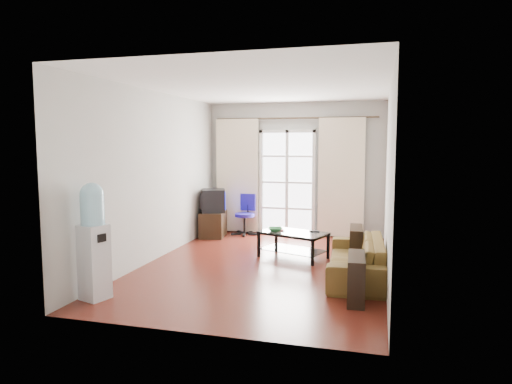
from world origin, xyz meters
TOP-DOWN VIEW (x-y plane):
  - floor at (0.00, 0.00)m, footprint 5.20×5.20m
  - ceiling at (0.00, 0.00)m, footprint 5.20×5.20m
  - wall_back at (0.00, 2.60)m, footprint 3.60×0.02m
  - wall_front at (0.00, -2.60)m, footprint 3.60×0.02m
  - wall_left at (-1.80, 0.00)m, footprint 0.02×5.20m
  - wall_right at (1.80, 0.00)m, footprint 0.02×5.20m
  - french_door at (-0.15, 2.54)m, footprint 1.16×0.06m
  - curtain_rod at (0.00, 2.50)m, footprint 3.30×0.04m
  - curtain_left at (-1.20, 2.48)m, footprint 0.90×0.07m
  - curtain_right at (0.95, 2.48)m, footprint 0.90×0.07m
  - radiator at (0.80, 2.50)m, footprint 0.64×0.12m
  - sofa at (1.39, -0.24)m, footprint 1.96×0.93m
  - coffee_table at (0.34, 0.63)m, footprint 1.20×0.92m
  - bowl at (0.04, 0.61)m, footprint 0.38×0.38m
  - book at (0.01, 0.66)m, footprint 0.31×0.32m
  - remote at (0.67, 0.74)m, footprint 0.17×0.05m
  - tv_stand at (-1.54, 1.92)m, footprint 0.57×0.76m
  - crt_tv at (-1.54, 1.90)m, footprint 0.61×0.62m
  - task_chair at (-0.97, 2.28)m, footprint 0.63×0.63m
  - water_cooler at (-1.60, -1.97)m, footprint 0.36×0.36m

SIDE VIEW (x-z plane):
  - floor at x=0.00m, z-range 0.00..0.00m
  - task_chair at x=-0.97m, z-range -0.17..0.66m
  - tv_stand at x=-1.54m, z-range 0.00..0.51m
  - sofa at x=1.39m, z-range 0.00..0.55m
  - coffee_table at x=0.34m, z-range 0.06..0.49m
  - radiator at x=0.80m, z-range 0.01..0.65m
  - remote at x=0.67m, z-range 0.43..0.45m
  - book at x=0.01m, z-range 0.43..0.45m
  - bowl at x=0.04m, z-range 0.43..0.49m
  - crt_tv at x=-1.54m, z-range 0.51..0.96m
  - water_cooler at x=-1.60m, z-range 0.03..1.44m
  - french_door at x=-0.15m, z-range 0.00..2.15m
  - curtain_left at x=-1.20m, z-range 0.02..2.38m
  - curtain_right at x=0.95m, z-range 0.02..2.38m
  - wall_back at x=0.00m, z-range 0.00..2.70m
  - wall_front at x=0.00m, z-range 0.00..2.70m
  - wall_left at x=-1.80m, z-range 0.00..2.70m
  - wall_right at x=1.80m, z-range 0.00..2.70m
  - curtain_rod at x=0.00m, z-range 2.36..2.40m
  - ceiling at x=0.00m, z-range 2.70..2.70m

